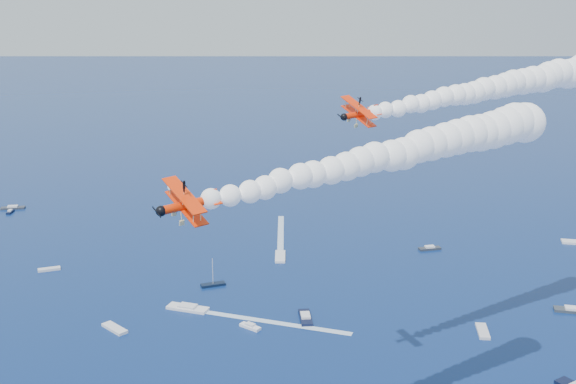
{
  "coord_description": "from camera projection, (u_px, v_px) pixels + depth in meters",
  "views": [
    {
      "loc": [
        8.75,
        -82.51,
        76.71
      ],
      "look_at": [
        10.14,
        15.14,
        49.73
      ],
      "focal_mm": 43.16,
      "sensor_mm": 36.0,
      "label": 1
    }
  ],
  "objects": [
    {
      "name": "spectator_boats",
      "position": [
        248.0,
        267.0,
        205.68
      ],
      "size": [
        232.09,
        180.65,
        0.7
      ],
      "color": "white",
      "rests_on": "ground"
    },
    {
      "name": "biplane_lead",
      "position": [
        360.0,
        114.0,
        115.77
      ],
      "size": [
        11.15,
        12.11,
        8.05
      ],
      "primitive_type": null,
      "rotation": [
        -0.34,
        0.07,
        3.67
      ],
      "color": "#FF2B05"
    },
    {
      "name": "smoke_trail_trail",
      "position": [
        391.0,
        155.0,
        99.15
      ],
      "size": [
        66.26,
        59.7,
        11.44
      ],
      "primitive_type": null,
      "rotation": [
        0.0,
        0.0,
        3.69
      ],
      "color": "white"
    },
    {
      "name": "biplane_trail",
      "position": [
        188.0,
        205.0,
        83.67
      ],
      "size": [
        12.0,
        12.99,
        8.25
      ],
      "primitive_type": null,
      "rotation": [
        -0.28,
        0.07,
        3.69
      ],
      "color": "#FE3005"
    },
    {
      "name": "boat_wakes",
      "position": [
        81.0,
        234.0,
        235.9
      ],
      "size": [
        182.7,
        118.5,
        0.04
      ],
      "color": "white",
      "rests_on": "ground"
    },
    {
      "name": "smoke_trail_lead",
      "position": [
        495.0,
        88.0,
        130.82
      ],
      "size": [
        66.22,
        58.75,
        11.44
      ],
      "primitive_type": null,
      "rotation": [
        0.0,
        0.0,
        3.67
      ],
      "color": "white"
    }
  ]
}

